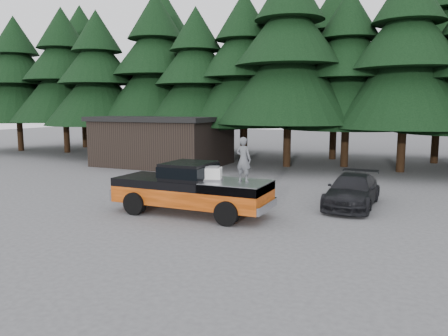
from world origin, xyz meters
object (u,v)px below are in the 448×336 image
at_px(man_on_bed, 243,159).
at_px(air_compressor, 212,174).
at_px(pickup_truck, 192,196).
at_px(utility_building, 163,140).
at_px(parked_car, 352,191).

bearing_deg(man_on_bed, air_compressor, 20.38).
height_order(pickup_truck, air_compressor, air_compressor).
height_order(air_compressor, utility_building, utility_building).
bearing_deg(man_on_bed, utility_building, -37.06).
xyz_separation_m(pickup_truck, air_compressor, (0.88, -0.05, 0.88)).
bearing_deg(utility_building, man_on_bed, -47.52).
relative_size(pickup_truck, parked_car, 1.37).
bearing_deg(man_on_bed, pickup_truck, 14.68).
height_order(man_on_bed, utility_building, utility_building).
bearing_deg(air_compressor, parked_car, 24.12).
bearing_deg(man_on_bed, parked_car, -122.20).
bearing_deg(pickup_truck, utility_building, 126.14).
bearing_deg(parked_car, pickup_truck, -143.46).
bearing_deg(pickup_truck, parked_car, 35.04).
relative_size(air_compressor, man_on_bed, 0.40).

